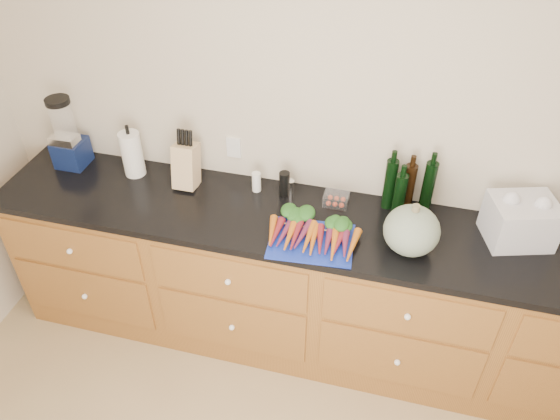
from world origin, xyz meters
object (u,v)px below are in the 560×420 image
(carrots, at_px, (313,232))
(tomato_box, at_px, (336,199))
(squash, at_px, (412,230))
(blender_appliance, at_px, (67,137))
(cutting_board, at_px, (311,241))
(paper_towel, at_px, (132,154))
(knife_block, at_px, (186,166))

(carrots, relative_size, tomato_box, 3.41)
(squash, xyz_separation_m, blender_appliance, (-1.95, 0.25, 0.07))
(cutting_board, distance_m, squash, 0.48)
(blender_appliance, distance_m, paper_towel, 0.39)
(cutting_board, xyz_separation_m, paper_towel, (-1.10, 0.32, 0.13))
(carrots, height_order, knife_block, knife_block)
(squash, relative_size, tomato_box, 2.03)
(paper_towel, bearing_deg, carrots, -14.60)
(blender_appliance, distance_m, knife_block, 0.72)
(carrots, xyz_separation_m, paper_towel, (-1.10, 0.29, 0.10))
(blender_appliance, bearing_deg, carrots, -10.78)
(squash, height_order, tomato_box, squash)
(cutting_board, distance_m, paper_towel, 1.15)
(tomato_box, bearing_deg, cutting_board, -100.75)
(carrots, height_order, squash, squash)
(blender_appliance, bearing_deg, cutting_board, -12.06)
(cutting_board, relative_size, carrots, 0.92)
(paper_towel, xyz_separation_m, knife_block, (0.33, -0.02, -0.01))
(paper_towel, relative_size, tomato_box, 2.01)
(carrots, bearing_deg, squash, 4.14)
(cutting_board, distance_m, carrots, 0.05)
(blender_appliance, relative_size, knife_block, 1.72)
(carrots, distance_m, tomato_box, 0.30)
(blender_appliance, xyz_separation_m, paper_towel, (0.39, 0.00, -0.05))
(cutting_board, xyz_separation_m, squash, (0.46, 0.07, 0.11))
(squash, bearing_deg, blender_appliance, 172.70)
(squash, xyz_separation_m, tomato_box, (-0.40, 0.26, -0.09))
(cutting_board, distance_m, tomato_box, 0.34)
(carrots, xyz_separation_m, knife_block, (-0.76, 0.27, 0.09))
(squash, bearing_deg, cutting_board, -171.62)
(knife_block, xyz_separation_m, tomato_box, (0.83, 0.03, -0.09))
(blender_appliance, height_order, knife_block, blender_appliance)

